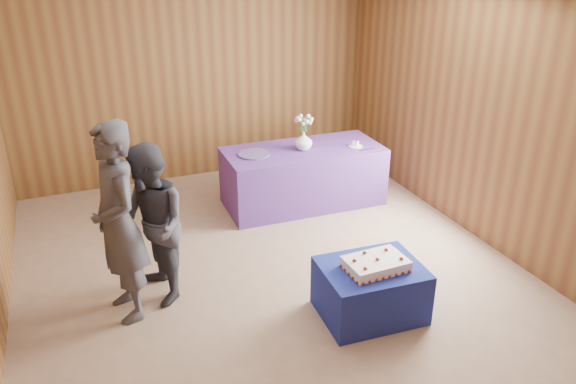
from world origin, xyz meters
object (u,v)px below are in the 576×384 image
guest_left (118,224)px  guest_right (152,226)px  cake_table (370,290)px  sheet_cake (376,264)px  serving_table (303,176)px  vase (304,141)px

guest_left → guest_right: bearing=101.9°
cake_table → sheet_cake: sheet_cake is taller
guest_right → guest_left: bearing=-76.0°
guest_left → guest_right: (0.29, 0.13, -0.14)m
sheet_cake → guest_right: bearing=148.0°
serving_table → guest_right: bearing=-144.8°
cake_table → guest_left: guest_left is taller
guest_right → vase: bearing=114.1°
vase → guest_left: bearing=-147.7°
sheet_cake → serving_table: bearing=79.6°
guest_left → guest_right: guest_left is taller
sheet_cake → guest_left: size_ratio=0.31×
cake_table → serving_table: bearing=84.3°
sheet_cake → vase: size_ratio=2.49×
cake_table → vase: size_ratio=3.92×
cake_table → sheet_cake: bearing=-69.4°
serving_table → cake_table: bearing=-97.7°
serving_table → guest_right: guest_right is taller
vase → guest_right: 2.56m
guest_left → serving_table: bearing=111.1°
sheet_cake → cake_table: bearing=105.5°
guest_left → cake_table: bearing=55.6°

